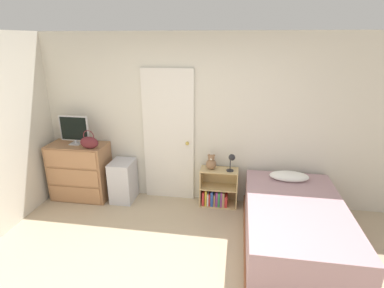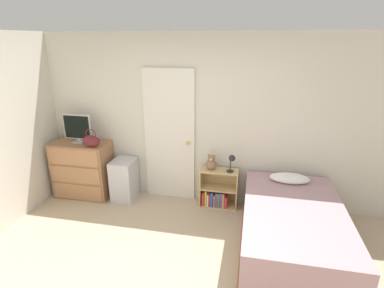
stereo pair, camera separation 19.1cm
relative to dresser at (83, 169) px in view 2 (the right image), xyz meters
The scene contains 10 objects.
wall_back 1.99m from the dresser, ahead, with size 10.00×0.06×2.55m.
door_closed 1.53m from the dresser, ahead, with size 0.78×0.09×2.05m.
dresser is the anchor object (origin of this frame).
tv 0.68m from the dresser, 131.13° to the left, with size 0.46×0.16×0.45m.
handbag 0.63m from the dresser, 24.96° to the right, with size 0.28×0.12×0.28m.
storage_bin 0.71m from the dresser, ahead, with size 0.34×0.42×0.65m.
bookshelf 2.19m from the dresser, ahead, with size 0.57×0.27×0.59m.
teddy_bear 2.09m from the dresser, ahead, with size 0.16×0.16×0.24m.
desk_lamp 2.40m from the dresser, ahead, with size 0.12×0.12×0.27m.
bed 3.28m from the dresser, 13.09° to the right, with size 1.20×1.97×0.68m.
Camera 2 is at (0.84, -2.21, 2.44)m, focal length 28.00 mm.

